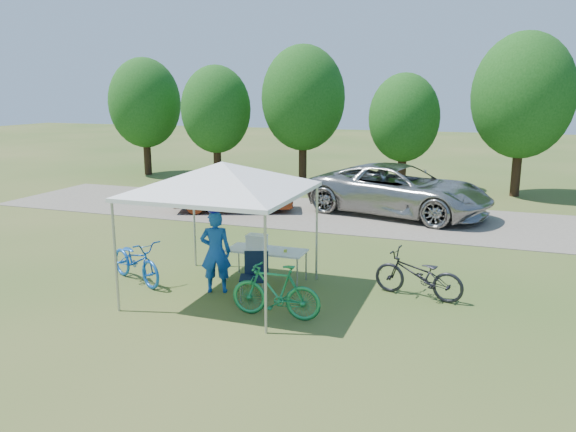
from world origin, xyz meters
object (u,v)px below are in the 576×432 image
bike_dark (418,275)px  cooler (257,242)px  cyclist (216,252)px  bike_blue (136,260)px  minivan (399,190)px  folding_table (267,251)px  folding_chair (254,271)px  bike_green (276,291)px  sedan (233,191)px

bike_dark → cooler: bearing=-77.9°
cyclist → bike_dark: size_ratio=0.94×
cooler → bike_dark: size_ratio=0.24×
bike_blue → minivan: minivan is taller
folding_table → folding_chair: size_ratio=1.82×
bike_green → sedan: (-4.69, 8.25, 0.18)m
minivan → bike_green: bearing=-170.2°
cyclist → bike_green: cyclist is taller
folding_chair → minivan: 8.90m
cyclist → sedan: (-3.06, 7.40, -0.16)m
cooler → cyclist: cyclist is taller
bike_blue → minivan: size_ratio=0.31×
cyclist → sedan: 8.01m
cooler → cyclist: (-0.49, -1.01, -0.01)m
bike_blue → sedan: size_ratio=0.45×
bike_dark → cyclist: bearing=-63.8°
folding_chair → folding_table: bearing=78.7°
folding_table → folding_chair: 1.09m
folding_chair → bike_green: bike_green is taller
minivan → cooler: bearing=-179.7°
folding_table → cooler: 0.30m
bike_dark → bike_green: bearing=-39.3°
cooler → cyclist: size_ratio=0.25×
bike_green → bike_dark: bike_green is taller
bike_blue → bike_dark: 5.99m
minivan → bike_dark: bearing=-154.1°
bike_blue → sedan: sedan is taller
folding_chair → bike_green: bearing=-65.9°
folding_chair → bike_blue: bearing=159.6°
bike_green → bike_blue: bearing=-104.6°
folding_chair → bike_blue: (-2.80, 0.04, -0.07)m
bike_blue → bike_green: 3.65m
folding_chair → bike_dark: (3.09, 1.12, -0.08)m
folding_table → cyclist: (-0.72, -1.01, 0.20)m
bike_green → sedan: bearing=-151.8°
folding_table → sedan: (-3.77, 6.39, 0.04)m
bike_blue → folding_table: bearing=-42.6°
cooler → sedan: size_ratio=0.11×
cooler → minivan: bearing=75.9°
bike_dark → sedan: sedan is taller
folding_table → cooler: size_ratio=3.96×
cyclist → bike_blue: 1.96m
bike_green → minivan: size_ratio=0.28×
folding_chair → cyclist: (-0.88, 0.06, 0.30)m
folding_table → sedan: bearing=120.6°
cyclist → bike_blue: bearing=-19.8°
minivan → sedan: bearing=117.8°
folding_table → bike_green: 2.08m
folding_chair → cyclist: bearing=156.2°
sedan → cyclist: bearing=-178.1°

